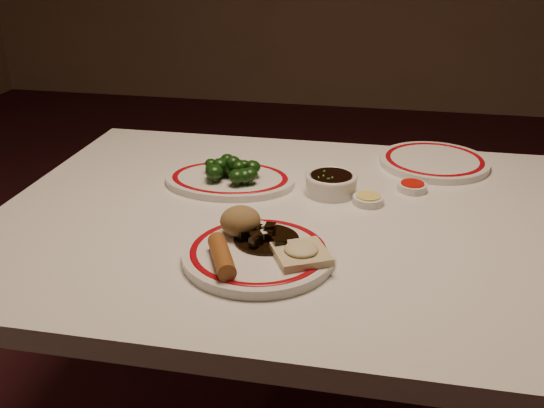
{
  "coord_description": "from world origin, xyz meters",
  "views": [
    {
      "loc": [
        0.16,
        -1.08,
        1.27
      ],
      "look_at": [
        -0.04,
        -0.07,
        0.8
      ],
      "focal_mm": 40.0,
      "sensor_mm": 36.0,
      "label": 1
    }
  ],
  "objects": [
    {
      "name": "dining_table",
      "position": [
        0.0,
        0.0,
        0.66
      ],
      "size": [
        1.2,
        0.9,
        0.75
      ],
      "color": "white",
      "rests_on": "ground"
    },
    {
      "name": "main_plate",
      "position": [
        -0.04,
        -0.19,
        0.76
      ],
      "size": [
        0.29,
        0.29,
        0.02
      ],
      "color": "silver",
      "rests_on": "dining_table"
    },
    {
      "name": "rice_mound",
      "position": [
        -0.08,
        -0.14,
        0.79
      ],
      "size": [
        0.07,
        0.07,
        0.05
      ],
      "primitive_type": "ellipsoid",
      "color": "olive",
      "rests_on": "main_plate"
    },
    {
      "name": "spring_roll",
      "position": [
        -0.08,
        -0.25,
        0.78
      ],
      "size": [
        0.07,
        0.12,
        0.03
      ],
      "primitive_type": "cylinder",
      "rotation": [
        1.57,
        0.0,
        0.42
      ],
      "color": "#965724",
      "rests_on": "main_plate"
    },
    {
      "name": "fried_wonton",
      "position": [
        0.04,
        -0.2,
        0.78
      ],
      "size": [
        0.12,
        0.12,
        0.02
      ],
      "color": "beige",
      "rests_on": "main_plate"
    },
    {
      "name": "stirfry_heap",
      "position": [
        -0.04,
        -0.16,
        0.78
      ],
      "size": [
        0.12,
        0.12,
        0.03
      ],
      "color": "black",
      "rests_on": "main_plate"
    },
    {
      "name": "broccoli_plate",
      "position": [
        -0.17,
        0.13,
        0.76
      ],
      "size": [
        0.3,
        0.26,
        0.02
      ],
      "color": "silver",
      "rests_on": "dining_table"
    },
    {
      "name": "broccoli_pile",
      "position": [
        -0.16,
        0.12,
        0.79
      ],
      "size": [
        0.13,
        0.13,
        0.05
      ],
      "color": "#23471C",
      "rests_on": "broccoli_plate"
    },
    {
      "name": "soy_bowl",
      "position": [
        0.06,
        0.12,
        0.77
      ],
      "size": [
        0.11,
        0.11,
        0.04
      ],
      "color": "silver",
      "rests_on": "dining_table"
    },
    {
      "name": "sweet_sour_dish",
      "position": [
        0.23,
        0.16,
        0.76
      ],
      "size": [
        0.06,
        0.06,
        0.02
      ],
      "color": "silver",
      "rests_on": "dining_table"
    },
    {
      "name": "mustard_dish",
      "position": [
        0.14,
        0.08,
        0.76
      ],
      "size": [
        0.06,
        0.06,
        0.02
      ],
      "color": "silver",
      "rests_on": "dining_table"
    },
    {
      "name": "far_plate",
      "position": [
        0.28,
        0.33,
        0.76
      ],
      "size": [
        0.31,
        0.31,
        0.02
      ],
      "color": "silver",
      "rests_on": "dining_table"
    }
  ]
}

